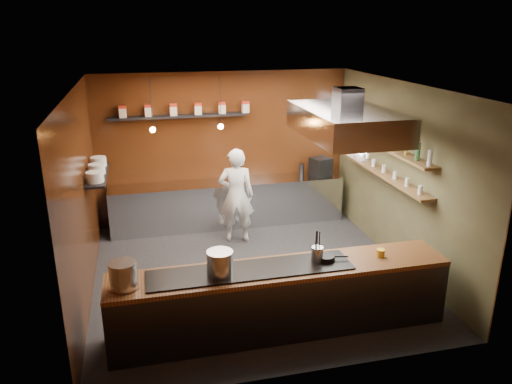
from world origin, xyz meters
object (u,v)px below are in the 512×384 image
object	(u,v)px
extractor_hood	(346,122)
stockpot_small	(220,263)
stockpot_large	(123,275)
espresso_machine	(321,167)
chef	(236,196)

from	to	relation	value
extractor_hood	stockpot_small	world-z (taller)	extractor_hood
extractor_hood	stockpot_large	xyz separation A→B (m)	(-3.24, -1.28, -1.41)
stockpot_large	espresso_machine	bearing A→B (deg)	44.85
stockpot_small	espresso_machine	bearing A→B (deg)	54.44
stockpot_small	chef	distance (m)	3.11
extractor_hood	chef	xyz separation A→B (m)	(-1.30, 1.76, -1.62)
stockpot_large	stockpot_small	bearing A→B (deg)	2.06
extractor_hood	stockpot_small	bearing A→B (deg)	-149.44
extractor_hood	stockpot_large	bearing A→B (deg)	-158.48
extractor_hood	stockpot_large	distance (m)	3.76
stockpot_large	stockpot_small	world-z (taller)	stockpot_large
stockpot_large	chef	size ratio (longest dim) A/B	0.18
extractor_hood	stockpot_large	world-z (taller)	extractor_hood
stockpot_large	extractor_hood	bearing A→B (deg)	21.52
stockpot_large	chef	distance (m)	3.62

